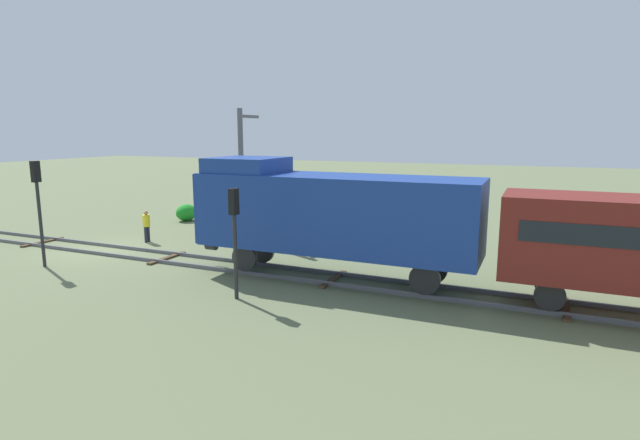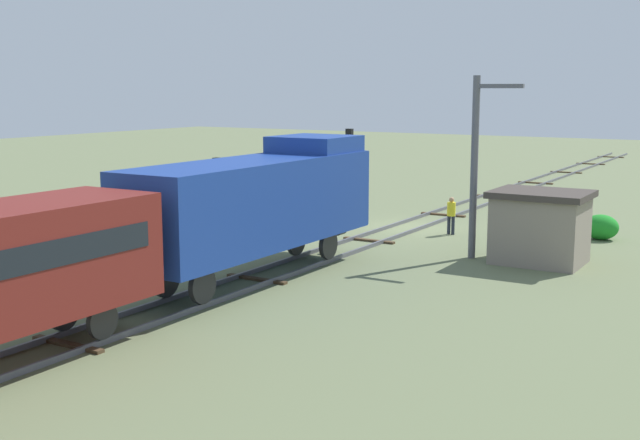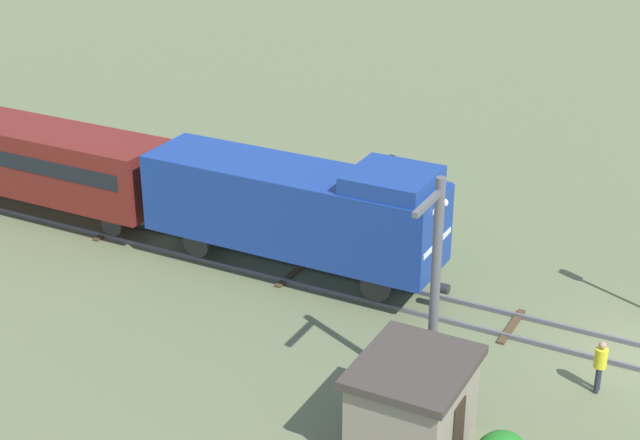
# 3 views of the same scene
# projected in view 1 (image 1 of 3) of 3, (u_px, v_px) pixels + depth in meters

# --- Properties ---
(ground_plane) EXTENTS (149.47, 149.47, 0.00)m
(ground_plane) POSITION_uv_depth(u_px,v_px,m) (101.00, 250.00, 24.69)
(ground_plane) COLOR #66704C
(railway_track) EXTENTS (2.40, 99.65, 0.16)m
(railway_track) POSITION_uv_depth(u_px,v_px,m) (101.00, 249.00, 24.68)
(railway_track) COLOR #595960
(railway_track) RESTS_ON ground
(locomotive) EXTENTS (2.90, 11.60, 4.60)m
(locomotive) POSITION_uv_depth(u_px,v_px,m) (329.00, 211.00, 19.32)
(locomotive) COLOR navy
(locomotive) RESTS_ON railway_track
(traffic_signal_near) EXTENTS (0.32, 0.34, 4.59)m
(traffic_signal_near) POSITION_uv_depth(u_px,v_px,m) (38.00, 194.00, 21.19)
(traffic_signal_near) COLOR #262628
(traffic_signal_near) RESTS_ON ground
(traffic_signal_mid) EXTENTS (0.32, 0.34, 3.90)m
(traffic_signal_mid) POSITION_uv_depth(u_px,v_px,m) (234.00, 223.00, 17.11)
(traffic_signal_mid) COLOR #262628
(traffic_signal_mid) RESTS_ON ground
(worker_near_track) EXTENTS (0.38, 0.38, 1.70)m
(worker_near_track) POSITION_uv_depth(u_px,v_px,m) (146.00, 224.00, 26.37)
(worker_near_track) COLOR #262B38
(worker_near_track) RESTS_ON ground
(catenary_mast) EXTENTS (1.94, 0.28, 7.00)m
(catenary_mast) POSITION_uv_depth(u_px,v_px,m) (242.00, 171.00, 26.57)
(catenary_mast) COLOR #595960
(catenary_mast) RESTS_ON ground
(relay_hut) EXTENTS (3.50, 2.90, 2.74)m
(relay_hut) POSITION_uv_depth(u_px,v_px,m) (259.00, 208.00, 29.36)
(relay_hut) COLOR gray
(relay_hut) RESTS_ON ground
(bush_near) EXTENTS (1.71, 1.40, 1.25)m
(bush_near) POSITION_uv_depth(u_px,v_px,m) (224.00, 217.00, 30.52)
(bush_near) COLOR #247F26
(bush_near) RESTS_ON ground
(bush_mid) EXTENTS (1.51, 1.24, 1.10)m
(bush_mid) POSITION_uv_depth(u_px,v_px,m) (187.00, 213.00, 32.80)
(bush_mid) COLOR #1F8B26
(bush_mid) RESTS_ON ground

